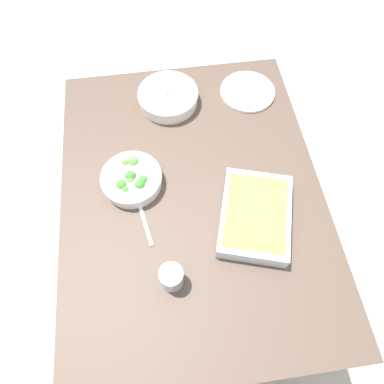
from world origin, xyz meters
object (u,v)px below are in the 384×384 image
Objects in this scene: side_plate at (248,92)px; spoon_by_broccoli at (143,215)px; broccoli_bowl at (132,179)px; baking_dish at (255,215)px; drink_cup at (172,278)px; stew_bowl at (168,97)px; spoon_by_stew at (178,105)px.

side_plate is 0.67m from spoon_by_broccoli.
broccoli_bowl is 0.43m from baking_dish.
drink_cup is at bearing 17.62° from spoon_by_broccoli.
baking_dish is 0.37m from spoon_by_broccoli.
stew_bowl is 0.39m from broccoli_bowl.
drink_cup reaches higher than side_plate.
spoon_by_stew is (-0.69, 0.10, -0.03)m from drink_cup.
drink_cup reaches higher than stew_bowl.
spoon_by_broccoli is (0.46, -0.18, 0.00)m from spoon_by_stew.
broccoli_bowl reaches higher than stew_bowl.
stew_bowl is 0.72m from drink_cup.
broccoli_bowl is 0.61m from side_plate.
spoon_by_broccoli is (0.13, 0.02, -0.03)m from broccoli_bowl.
baking_dish reaches higher than spoon_by_stew.
side_plate is at bearing 91.21° from stew_bowl.
spoon_by_stew is at bearing 148.82° from broccoli_bowl.
spoon_by_broccoli is (-0.07, -0.36, -0.03)m from baking_dish.
stew_bowl is 1.13× the size of broccoli_bowl.
side_plate is at bearing 95.92° from spoon_by_stew.
broccoli_bowl is at bearing -116.47° from baking_dish.
broccoli_bowl reaches higher than baking_dish.
drink_cup is 0.54× the size of spoon_by_stew.
broccoli_bowl is 1.33× the size of spoon_by_stew.
baking_dish reaches higher than spoon_by_broccoli.
baking_dish is (0.19, 0.39, 0.00)m from broccoli_bowl.
baking_dish is 0.33m from drink_cup.
stew_bowl is 0.05m from spoon_by_stew.
spoon_by_broccoli is at bearing 10.94° from broccoli_bowl.
spoon_by_stew is at bearing 171.55° from drink_cup.
broccoli_bowl is 0.96× the size of side_plate.
broccoli_bowl is 2.48× the size of drink_cup.
stew_bowl is at bearing -122.10° from spoon_by_stew.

